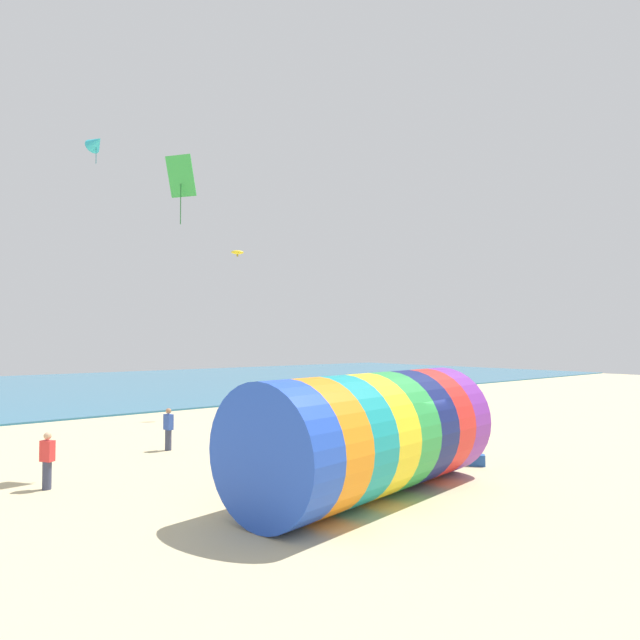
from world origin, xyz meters
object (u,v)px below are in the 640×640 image
object	(u,v)px
kite_yellow_parafoil	(237,252)
cooler_box	(477,460)
kite_cyan_delta	(96,143)
giant_inflatable_tube	(370,434)
bystander_near_water	(168,429)
kite_handler	(449,436)
kite_green_diamond	(181,177)
bystander_mid_beach	(47,460)

from	to	relation	value
kite_yellow_parafoil	cooler_box	bearing A→B (deg)	-92.04
kite_cyan_delta	kite_yellow_parafoil	distance (m)	8.75
giant_inflatable_tube	kite_cyan_delta	distance (m)	19.82
kite_cyan_delta	bystander_near_water	xyz separation A→B (m)	(0.48, -6.75, -12.49)
kite_yellow_parafoil	bystander_near_water	world-z (taller)	kite_yellow_parafoil
kite_yellow_parafoil	kite_handler	bearing A→B (deg)	-92.33
kite_cyan_delta	giant_inflatable_tube	bearing A→B (deg)	-83.55
kite_green_diamond	bystander_mid_beach	world-z (taller)	kite_green_diamond
kite_handler	kite_green_diamond	size ratio (longest dim) A/B	0.74
kite_handler	kite_cyan_delta	distance (m)	20.45
giant_inflatable_tube	bystander_mid_beach	xyz separation A→B (m)	(-6.33, 6.19, -0.82)
kite_yellow_parafoil	bystander_mid_beach	bearing A→B (deg)	-141.85
giant_inflatable_tube	cooler_box	world-z (taller)	giant_inflatable_tube
kite_green_diamond	kite_yellow_parafoil	xyz separation A→B (m)	(8.05, 9.27, -0.61)
kite_green_diamond	bystander_mid_beach	xyz separation A→B (m)	(-4.04, -0.23, -8.69)
kite_yellow_parafoil	kite_green_diamond	bearing A→B (deg)	-130.95
giant_inflatable_tube	kite_yellow_parafoil	distance (m)	18.22
giant_inflatable_tube	kite_green_diamond	world-z (taller)	kite_green_diamond
giant_inflatable_tube	cooler_box	size ratio (longest dim) A/B	16.31
kite_yellow_parafoil	bystander_near_water	size ratio (longest dim) A/B	0.46
kite_handler	cooler_box	world-z (taller)	kite_handler
kite_yellow_parafoil	cooler_box	xyz separation A→B (m)	(-0.55, -15.46, -8.70)
kite_green_diamond	giant_inflatable_tube	bearing A→B (deg)	-70.36
kite_handler	cooler_box	size ratio (longest dim) A/B	3.17
giant_inflatable_tube	bystander_near_water	distance (m)	9.31
kite_handler	bystander_near_water	bearing A→B (deg)	129.36
kite_green_diamond	bystander_mid_beach	distance (m)	9.59
kite_handler	kite_yellow_parafoil	world-z (taller)	kite_yellow_parafoil
kite_green_diamond	bystander_near_water	world-z (taller)	kite_green_diamond
kite_cyan_delta	kite_yellow_parafoil	size ratio (longest dim) A/B	2.03
kite_handler	bystander_mid_beach	bearing A→B (deg)	156.85
giant_inflatable_tube	bystander_near_water	world-z (taller)	giant_inflatable_tube
kite_green_diamond	cooler_box	distance (m)	13.46
kite_green_diamond	cooler_box	world-z (taller)	kite_green_diamond
bystander_mid_beach	kite_handler	bearing A→B (deg)	-23.15
giant_inflatable_tube	kite_green_diamond	bearing A→B (deg)	109.64
kite_green_diamond	bystander_near_water	xyz separation A→B (m)	(0.97, 2.77, -8.69)
bystander_mid_beach	kite_yellow_parafoil	bearing A→B (deg)	38.15
giant_inflatable_tube	kite_yellow_parafoil	size ratio (longest dim) A/B	11.84
kite_yellow_parafoil	bystander_near_water	xyz separation A→B (m)	(-7.07, -6.50, -8.09)
kite_handler	cooler_box	xyz separation A→B (m)	(0.04, -1.05, -0.66)
cooler_box	kite_yellow_parafoil	bearing A→B (deg)	87.96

